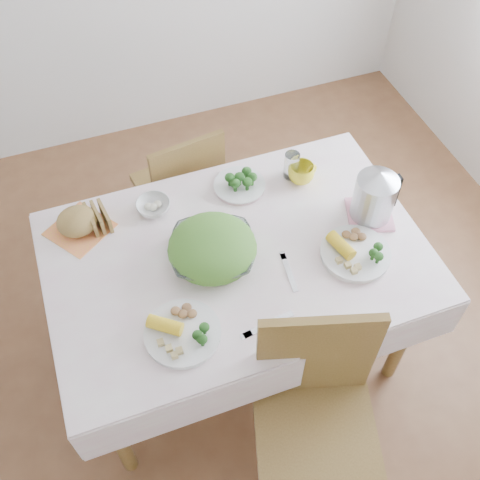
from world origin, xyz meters
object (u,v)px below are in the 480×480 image
object	(u,v)px
chair_near	(316,439)
dinner_plate_left	(183,333)
dinner_plate_right	(355,254)
chair_far	(177,181)
salad_bowl	(213,252)
yellow_mug	(301,173)
electric_kettle	(374,196)
dining_table	(237,305)

from	to	relation	value
chair_near	dinner_plate_left	world-z (taller)	chair_near
dinner_plate_right	dinner_plate_left	bearing A→B (deg)	-171.83
chair_far	salad_bowl	distance (m)	0.82
chair_far	dinner_plate_left	xyz separation A→B (m)	(-0.25, -1.03, 0.31)
dinner_plate_right	yellow_mug	distance (m)	0.45
dinner_plate_left	electric_kettle	size ratio (longest dim) A/B	1.16
chair_far	dinner_plate_right	size ratio (longest dim) A/B	3.08
dining_table	yellow_mug	xyz separation A→B (m)	(0.40, 0.29, 0.43)
electric_kettle	dining_table	bearing A→B (deg)	-169.79
dining_table	electric_kettle	size ratio (longest dim) A/B	5.87
salad_bowl	electric_kettle	bearing A→B (deg)	-1.32
chair_near	dinner_plate_left	size ratio (longest dim) A/B	3.56
dinner_plate_right	electric_kettle	world-z (taller)	electric_kettle
dining_table	yellow_mug	distance (m)	0.66
dinner_plate_right	electric_kettle	distance (m)	0.25
chair_far	electric_kettle	distance (m)	1.08
chair_near	yellow_mug	size ratio (longest dim) A/B	8.58
chair_near	chair_far	xyz separation A→B (m)	(-0.11, 1.45, 0.00)
chair_far	electric_kettle	size ratio (longest dim) A/B	3.61
salad_bowl	dinner_plate_left	world-z (taller)	salad_bowl
chair_near	salad_bowl	world-z (taller)	chair_near
dining_table	dinner_plate_right	xyz separation A→B (m)	(0.44, -0.17, 0.40)
salad_bowl	yellow_mug	size ratio (longest dim) A/B	2.84
electric_kettle	salad_bowl	bearing A→B (deg)	-171.09
yellow_mug	chair_near	bearing A→B (deg)	-109.27
chair_far	salad_bowl	bearing A→B (deg)	78.36
chair_near	chair_far	bearing A→B (deg)	111.12
chair_near	yellow_mug	distance (m)	1.09
electric_kettle	yellow_mug	bearing A→B (deg)	133.68
electric_kettle	chair_far	bearing A→B (deg)	140.68
dinner_plate_left	salad_bowl	bearing A→B (deg)	54.07
dinner_plate_right	yellow_mug	xyz separation A→B (m)	(-0.04, 0.45, 0.03)
salad_bowl	dinner_plate_left	xyz separation A→B (m)	(-0.21, -0.29, -0.03)
chair_near	yellow_mug	bearing A→B (deg)	87.39
chair_near	salad_bowl	xyz separation A→B (m)	(-0.15, 0.71, 0.34)
dinner_plate_left	electric_kettle	world-z (taller)	electric_kettle
salad_bowl	dinner_plate_left	distance (m)	0.36
dining_table	electric_kettle	bearing A→B (deg)	-0.02
chair_far	dinner_plate_left	bearing A→B (deg)	67.86
dining_table	chair_far	bearing A→B (deg)	94.18
chair_far	dinner_plate_right	xyz separation A→B (m)	(0.49, -0.92, 0.31)
dinner_plate_right	chair_near	bearing A→B (deg)	-125.63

